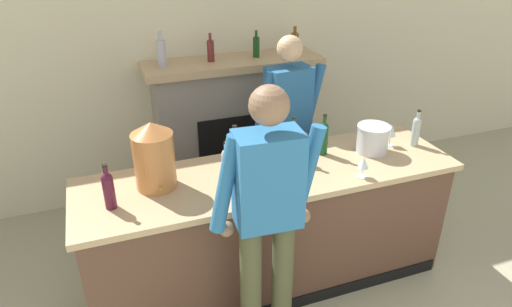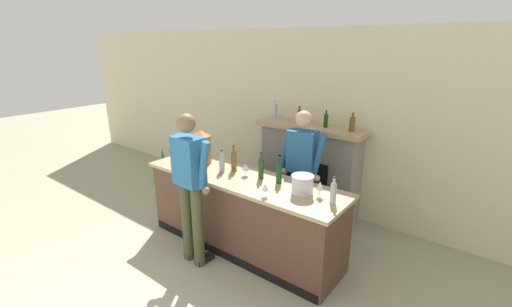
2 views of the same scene
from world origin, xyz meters
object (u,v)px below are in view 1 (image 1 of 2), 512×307
(wine_bottle_chardonnay_pale, at_px, (109,189))
(wine_glass_front_left, at_px, (391,131))
(ice_bucket_steel, at_px, (373,139))
(wine_bottle_port_short, at_px, (416,130))
(person_bartender, at_px, (287,127))
(wine_glass_near_bucket, at_px, (363,163))
(wine_bottle_riesling_slim, at_px, (227,163))
(wine_bottle_rose_blush, at_px, (235,151))
(wine_bottle_cabernet_heavy, at_px, (324,137))
(wine_glass_front_right, at_px, (269,153))
(person_customer, at_px, (267,222))
(copper_dispenser, at_px, (154,155))
(wine_bottle_burgundy_dark, at_px, (293,142))
(fireplace_stone, at_px, (234,127))

(wine_bottle_chardonnay_pale, height_order, wine_glass_front_left, wine_bottle_chardonnay_pale)
(ice_bucket_steel, relative_size, wine_bottle_port_short, 0.84)
(ice_bucket_steel, bearing_deg, person_bartender, 120.88)
(wine_glass_near_bucket, bearing_deg, wine_bottle_riesling_slim, 162.74)
(wine_bottle_rose_blush, bearing_deg, wine_bottle_cabernet_heavy, 0.78)
(wine_bottle_rose_blush, xyz_separation_m, wine_bottle_cabernet_heavy, (0.68, 0.01, -0.01))
(wine_glass_front_left, bearing_deg, wine_bottle_chardonnay_pale, -175.85)
(wine_bottle_chardonnay_pale, distance_m, wine_glass_front_right, 1.09)
(wine_bottle_port_short, bearing_deg, person_customer, -157.35)
(person_bartender, height_order, copper_dispenser, person_bartender)
(wine_bottle_port_short, distance_m, wine_bottle_riesling_slim, 1.52)
(wine_bottle_cabernet_heavy, height_order, wine_glass_front_right, wine_bottle_cabernet_heavy)
(person_bartender, xyz_separation_m, wine_bottle_chardonnay_pale, (-1.50, -0.78, 0.14))
(person_customer, distance_m, ice_bucket_steel, 1.26)
(wine_bottle_cabernet_heavy, relative_size, wine_bottle_burgundy_dark, 0.94)
(fireplace_stone, distance_m, person_customer, 2.07)
(person_customer, distance_m, person_bartender, 1.47)
(wine_bottle_port_short, bearing_deg, person_bartender, 138.24)
(person_bartender, bearing_deg, wine_glass_near_bucket, -82.66)
(fireplace_stone, relative_size, copper_dispenser, 3.72)
(wine_bottle_cabernet_heavy, bearing_deg, copper_dispenser, -178.03)
(copper_dispenser, bearing_deg, wine_glass_front_left, -0.21)
(person_customer, bearing_deg, wine_glass_near_bucket, 21.30)
(copper_dispenser, bearing_deg, wine_glass_near_bucket, -15.02)
(fireplace_stone, relative_size, person_customer, 0.93)
(wine_bottle_burgundy_dark, bearing_deg, wine_bottle_cabernet_heavy, 2.56)
(wine_bottle_burgundy_dark, bearing_deg, ice_bucket_steel, -7.23)
(wine_bottle_port_short, distance_m, wine_bottle_cabernet_heavy, 0.74)
(wine_glass_near_bucket, bearing_deg, wine_glass_front_right, 148.04)
(person_bartender, distance_m, wine_bottle_chardonnay_pale, 1.70)
(fireplace_stone, xyz_separation_m, wine_bottle_cabernet_heavy, (0.30, -1.28, 0.41))
(fireplace_stone, relative_size, wine_bottle_riesling_slim, 5.93)
(wine_bottle_rose_blush, bearing_deg, wine_glass_front_left, -1.85)
(person_bartender, xyz_separation_m, wine_bottle_burgundy_dark, (-0.22, -0.59, 0.16))
(ice_bucket_steel, height_order, wine_glass_near_bucket, ice_bucket_steel)
(person_bartender, distance_m, ice_bucket_steel, 0.79)
(person_bartender, distance_m, wine_glass_near_bucket, 0.99)
(wine_bottle_chardonnay_pale, bearing_deg, wine_bottle_rose_blush, 12.66)
(wine_bottle_burgundy_dark, height_order, wine_glass_front_right, wine_bottle_burgundy_dark)
(wine_bottle_chardonnay_pale, distance_m, wine_bottle_burgundy_dark, 1.30)
(wine_bottle_burgundy_dark, bearing_deg, person_customer, -123.68)
(copper_dispenser, height_order, wine_glass_near_bucket, copper_dispenser)
(wine_bottle_cabernet_heavy, bearing_deg, fireplace_stone, 102.99)
(wine_bottle_chardonnay_pale, bearing_deg, person_bartender, 27.33)
(wine_bottle_chardonnay_pale, bearing_deg, wine_bottle_port_short, 2.32)
(wine_bottle_riesling_slim, xyz_separation_m, wine_bottle_burgundy_dark, (0.53, 0.12, 0.02))
(copper_dispenser, bearing_deg, wine_bottle_burgundy_dark, 1.82)
(person_bartender, height_order, wine_bottle_riesling_slim, person_bartender)
(wine_bottle_riesling_slim, bearing_deg, copper_dispenser, 169.44)
(fireplace_stone, relative_size, wine_bottle_rose_blush, 5.02)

